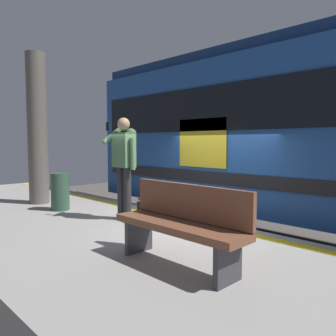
{
  "coord_description": "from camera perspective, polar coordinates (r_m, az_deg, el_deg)",
  "views": [
    {
      "loc": [
        -3.98,
        4.58,
        2.36
      ],
      "look_at": [
        0.38,
        0.3,
        1.88
      ],
      "focal_mm": 35.64,
      "sensor_mm": 36.0,
      "label": 1
    }
  ],
  "objects": [
    {
      "name": "ground_plane",
      "position": [
        6.51,
        4.43,
        -16.82
      ],
      "size": [
        24.7,
        24.7,
        0.0
      ],
      "primitive_type": "plane",
      "color": "#4C4742"
    },
    {
      "name": "platform",
      "position": [
        5.19,
        -9.52,
        -16.72
      ],
      "size": [
        14.84,
        3.65,
        0.98
      ],
      "primitive_type": "cube",
      "color": "gray",
      "rests_on": "ground"
    },
    {
      "name": "safety_line",
      "position": [
        6.0,
        2.58,
        -8.77
      ],
      "size": [
        14.54,
        0.16,
        0.01
      ],
      "primitive_type": "cube",
      "color": "yellow",
      "rests_on": "platform"
    },
    {
      "name": "track_rail_near",
      "position": [
        7.62,
        12.15,
        -13.04
      ],
      "size": [
        19.29,
        0.08,
        0.16
      ],
      "primitive_type": "cube",
      "color": "slate",
      "rests_on": "ground"
    },
    {
      "name": "track_rail_far",
      "position": [
        8.81,
        17.39,
        -10.74
      ],
      "size": [
        19.29,
        0.08,
        0.16
      ],
      "primitive_type": "cube",
      "color": "slate",
      "rests_on": "ground"
    },
    {
      "name": "train_carriage",
      "position": [
        7.28,
        24.92,
        5.92
      ],
      "size": [
        10.61,
        2.95,
        4.12
      ],
      "color": "#1E478C",
      "rests_on": "ground"
    },
    {
      "name": "passenger",
      "position": [
        5.94,
        -7.48,
        1.47
      ],
      "size": [
        0.57,
        0.55,
        1.8
      ],
      "color": "#262628",
      "rests_on": "platform"
    },
    {
      "name": "handbag",
      "position": [
        5.75,
        -3.59,
        -7.38
      ],
      "size": [
        0.34,
        0.31,
        0.42
      ],
      "color": "black",
      "rests_on": "platform"
    },
    {
      "name": "station_column",
      "position": [
        8.01,
        -21.43,
        6.23
      ],
      "size": [
        0.43,
        0.43,
        3.33
      ],
      "primitive_type": "cylinder",
      "color": "#59544C",
      "rests_on": "platform"
    },
    {
      "name": "bench",
      "position": [
        3.76,
        2.35,
        -9.11
      ],
      "size": [
        1.68,
        0.44,
        0.9
      ],
      "color": "brown",
      "rests_on": "platform"
    },
    {
      "name": "trash_bin",
      "position": [
        7.1,
        -17.97,
        -3.86
      ],
      "size": [
        0.36,
        0.36,
        0.75
      ],
      "primitive_type": "cylinder",
      "color": "#2D4C38",
      "rests_on": "platform"
    }
  ]
}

